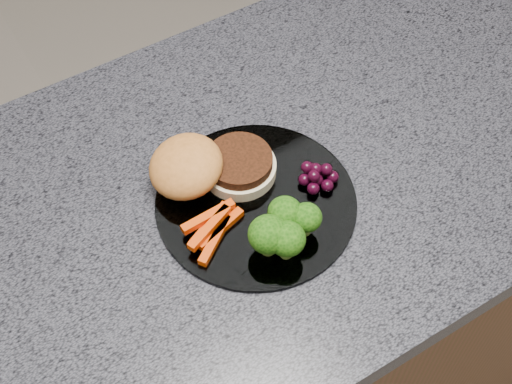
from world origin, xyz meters
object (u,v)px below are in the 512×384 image
at_px(island_cabinet, 239,337).
at_px(burger, 205,168).
at_px(plate, 256,202).
at_px(grape_bunch, 317,176).

bearing_deg(island_cabinet, burger, 130.11).
relative_size(island_cabinet, plate, 4.62).
xyz_separation_m(island_cabinet, burger, (-0.02, 0.03, 0.50)).
xyz_separation_m(plate, grape_bunch, (0.08, -0.01, 0.02)).
xyz_separation_m(burger, grape_bunch, (0.12, -0.08, -0.01)).
bearing_deg(island_cabinet, grape_bunch, -28.12).
bearing_deg(plate, island_cabinet, 110.89).
distance_m(plate, grape_bunch, 0.09).
relative_size(island_cabinet, burger, 7.17).
bearing_deg(grape_bunch, plate, 170.08).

